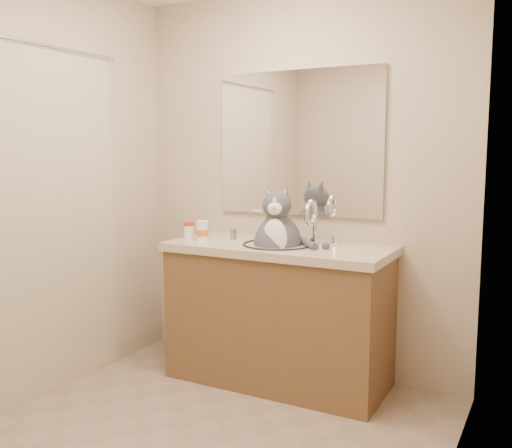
# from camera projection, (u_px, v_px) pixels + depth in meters

# --- Properties ---
(room) EXTENTS (2.22, 2.52, 2.42)m
(room) POSITION_uv_depth(u_px,v_px,m) (184.00, 198.00, 2.51)
(room) COLOR gray
(room) RESTS_ON ground
(vanity) EXTENTS (1.34, 0.59, 1.12)m
(vanity) POSITION_uv_depth(u_px,v_px,m) (278.00, 311.00, 3.45)
(vanity) COLOR brown
(vanity) RESTS_ON ground
(mirror) EXTENTS (1.10, 0.02, 0.90)m
(mirror) POSITION_uv_depth(u_px,v_px,m) (298.00, 143.00, 3.56)
(mirror) COLOR white
(mirror) RESTS_ON room
(shower_curtain) EXTENTS (0.02, 1.30, 1.93)m
(shower_curtain) POSITION_uv_depth(u_px,v_px,m) (37.00, 220.00, 3.11)
(shower_curtain) COLOR #C7B596
(shower_curtain) RESTS_ON ground
(cat) EXTENTS (0.47, 0.38, 0.57)m
(cat) POSITION_uv_depth(u_px,v_px,m) (278.00, 241.00, 3.38)
(cat) COLOR #49494E
(cat) RESTS_ON vanity
(pill_bottle_redcap) EXTENTS (0.08, 0.08, 0.11)m
(pill_bottle_redcap) POSITION_uv_depth(u_px,v_px,m) (189.00, 230.00, 3.59)
(pill_bottle_redcap) COLOR white
(pill_bottle_redcap) RESTS_ON vanity
(pill_bottle_orange) EXTENTS (0.08, 0.08, 0.13)m
(pill_bottle_orange) POSITION_uv_depth(u_px,v_px,m) (202.00, 231.00, 3.52)
(pill_bottle_orange) COLOR white
(pill_bottle_orange) RESTS_ON vanity
(grey_canister) EXTENTS (0.05, 0.05, 0.06)m
(grey_canister) POSITION_uv_depth(u_px,v_px,m) (233.00, 234.00, 3.60)
(grey_canister) COLOR gray
(grey_canister) RESTS_ON vanity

